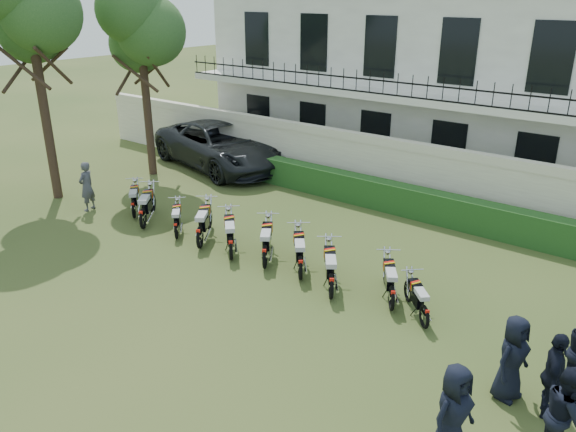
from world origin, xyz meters
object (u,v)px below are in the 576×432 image
object	(u,v)px
motorcycle_1	(142,214)
motorcycle_8	(392,293)
inspector	(87,186)
officer_1	(566,415)
tree_west_mid	(28,3)
motorcycle_9	(425,312)
officer_0	(453,414)
motorcycle_3	(200,232)
motorcycle_6	(300,262)
officer_2	(553,376)
motorcycle_2	(176,226)
motorcycle_4	(231,243)
suv	(221,145)
motorcycle_0	(133,205)
tree_west_near	(140,23)
motorcycle_7	(331,280)
motorcycle_5	(265,251)
officer_3	(512,358)

from	to	relation	value
motorcycle_1	motorcycle_8	distance (m)	8.52
inspector	officer_1	bearing A→B (deg)	67.39
tree_west_mid	motorcycle_9	world-z (taller)	tree_west_mid
inspector	officer_0	xyz separation A→B (m)	(14.21, -3.00, 0.01)
motorcycle_3	motorcycle_6	world-z (taller)	motorcycle_3
officer_1	officer_2	xyz separation A→B (m)	(-0.42, 0.96, -0.04)
motorcycle_2	motorcycle_3	world-z (taller)	motorcycle_3
motorcycle_4	suv	size ratio (longest dim) A/B	0.23
motorcycle_0	inspector	distance (m)	1.96
motorcycle_4	motorcycle_6	xyz separation A→B (m)	(2.22, 0.25, -0.01)
motorcycle_2	motorcycle_9	distance (m)	8.04
tree_west_near	officer_1	bearing A→B (deg)	-19.36
motorcycle_1	motorcycle_7	size ratio (longest dim) A/B	1.01
tree_west_mid	motorcycle_2	size ratio (longest dim) A/B	6.74
motorcycle_6	motorcycle_8	size ratio (longest dim) A/B	1.01
motorcycle_4	motorcycle_3	bearing A→B (deg)	134.91
motorcycle_2	motorcycle_3	size ratio (longest dim) A/B	0.72
motorcycle_1	motorcycle_9	size ratio (longest dim) A/B	1.33
suv	inspector	world-z (taller)	suv
tree_west_near	officer_2	xyz separation A→B (m)	(16.71, -5.06, -5.05)
motorcycle_2	motorcycle_7	xyz separation A→B (m)	(5.69, -0.13, 0.07)
motorcycle_3	officer_2	bearing A→B (deg)	-41.06
motorcycle_7	motorcycle_5	bearing A→B (deg)	136.92
motorcycle_1	officer_1	world-z (taller)	officer_1
suv	motorcycle_6	bearing A→B (deg)	-111.82
motorcycle_4	motorcycle_5	size ratio (longest dim) A/B	0.89
motorcycle_2	officer_0	bearing A→B (deg)	-62.16
motorcycle_6	motorcycle_7	world-z (taller)	motorcycle_7
motorcycle_6	motorcycle_9	xyz separation A→B (m)	(3.52, -0.13, -0.08)
motorcycle_3	motorcycle_5	xyz separation A→B (m)	(2.31, 0.18, -0.02)
motorcycle_8	officer_2	world-z (taller)	officer_2
motorcycle_0	officer_0	distance (m)	12.81
motorcycle_4	officer_0	distance (m)	8.28
motorcycle_3	officer_3	size ratio (longest dim) A/B	1.08
motorcycle_3	motorcycle_5	size ratio (longest dim) A/B	1.04
motorcycle_0	suv	bearing A→B (deg)	59.34
motorcycle_4	motorcycle_6	size ratio (longest dim) A/B	0.95
tree_west_near	officer_0	distance (m)	17.94
motorcycle_3	officer_3	world-z (taller)	officer_3
motorcycle_4	motorcycle_9	xyz separation A→B (m)	(5.74, 0.12, -0.10)
motorcycle_2	motorcycle_1	bearing A→B (deg)	140.39
tree_west_near	motorcycle_1	world-z (taller)	tree_west_near
motorcycle_8	officer_0	distance (m)	4.50
motorcycle_5	officer_3	bearing A→B (deg)	-45.34
motorcycle_4	officer_2	bearing A→B (deg)	-52.21
motorcycle_0	suv	world-z (taller)	suv
tree_west_near	motorcycle_7	bearing A→B (deg)	-19.37
tree_west_mid	officer_2	distance (m)	18.20
motorcycle_1	tree_west_mid	bearing A→B (deg)	141.19
motorcycle_3	motorcycle_7	distance (m)	4.62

